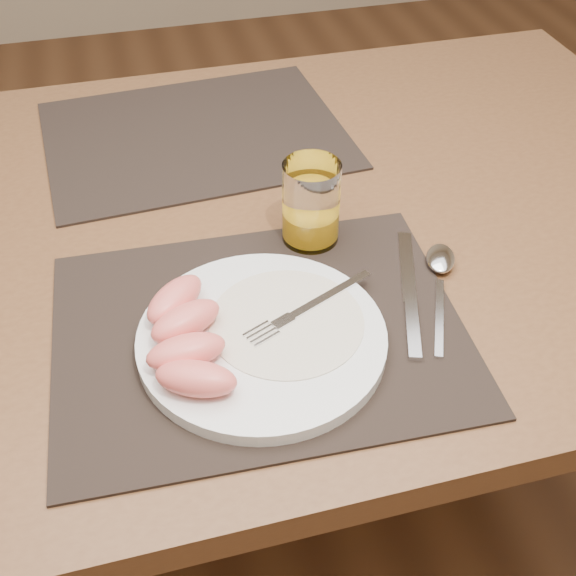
# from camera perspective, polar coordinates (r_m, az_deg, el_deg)

# --- Properties ---
(ground) EXTENTS (5.00, 5.00, 0.00)m
(ground) POSITION_cam_1_polar(r_m,az_deg,el_deg) (1.54, -2.34, -17.27)
(ground) COLOR #55341D
(ground) RESTS_ON ground
(table) EXTENTS (1.40, 0.90, 0.75)m
(table) POSITION_cam_1_polar(r_m,az_deg,el_deg) (1.02, -3.37, 2.06)
(table) COLOR brown
(table) RESTS_ON ground
(placemat_near) EXTENTS (0.47, 0.37, 0.00)m
(placemat_near) POSITION_cam_1_polar(r_m,az_deg,el_deg) (0.80, -2.27, -3.41)
(placemat_near) COLOR black
(placemat_near) RESTS_ON table
(placemat_far) EXTENTS (0.47, 0.38, 0.00)m
(placemat_far) POSITION_cam_1_polar(r_m,az_deg,el_deg) (1.15, -7.36, 11.93)
(placemat_far) COLOR black
(placemat_far) RESTS_ON table
(plate) EXTENTS (0.27, 0.27, 0.02)m
(plate) POSITION_cam_1_polar(r_m,az_deg,el_deg) (0.78, -2.07, -4.02)
(plate) COLOR white
(plate) RESTS_ON placemat_near
(plate_dressing) EXTENTS (0.17, 0.17, 0.00)m
(plate_dressing) POSITION_cam_1_polar(r_m,az_deg,el_deg) (0.79, -0.13, -2.67)
(plate_dressing) COLOR white
(plate_dressing) RESTS_ON plate
(fork) EXTENTS (0.17, 0.09, 0.00)m
(fork) POSITION_cam_1_polar(r_m,az_deg,el_deg) (0.80, 0.97, -1.90)
(fork) COLOR silver
(fork) RESTS_ON plate
(knife) EXTENTS (0.08, 0.21, 0.01)m
(knife) POSITION_cam_1_polar(r_m,az_deg,el_deg) (0.84, 9.63, -1.06)
(knife) COLOR silver
(knife) RESTS_ON placemat_near
(spoon) EXTENTS (0.10, 0.18, 0.01)m
(spoon) POSITION_cam_1_polar(r_m,az_deg,el_deg) (0.89, 11.96, 1.69)
(spoon) COLOR silver
(spoon) RESTS_ON placemat_near
(juice_glass) EXTENTS (0.07, 0.07, 0.11)m
(juice_glass) POSITION_cam_1_polar(r_m,az_deg,el_deg) (0.90, 1.82, 6.43)
(juice_glass) COLOR white
(juice_glass) RESTS_ON placemat_near
(grapefruit_wedges) EXTENTS (0.10, 0.20, 0.03)m
(grapefruit_wedges) POSITION_cam_1_polar(r_m,az_deg,el_deg) (0.76, -8.12, -3.79)
(grapefruit_wedges) COLOR #F27162
(grapefruit_wedges) RESTS_ON plate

